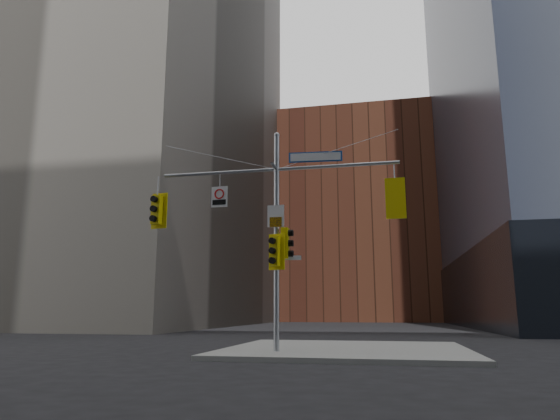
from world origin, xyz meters
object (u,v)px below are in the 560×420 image
at_px(traffic_light_east_arm, 395,199).
at_px(street_sign_blade, 315,157).
at_px(signal_assembly, 277,216).
at_px(traffic_light_pole_side, 286,243).
at_px(traffic_light_west_arm, 157,210).
at_px(regulatory_sign_arm, 219,196).
at_px(traffic_light_pole_front, 275,251).

relative_size(traffic_light_east_arm, street_sign_blade, 0.74).
bearing_deg(signal_assembly, traffic_light_pole_side, 1.42).
distance_m(traffic_light_west_arm, traffic_light_east_arm, 8.06).
bearing_deg(regulatory_sign_arm, signal_assembly, 3.71).
xyz_separation_m(traffic_light_west_arm, street_sign_blade, (5.55, -0.01, 1.55)).
bearing_deg(regulatory_sign_arm, traffic_light_pole_side, 3.83).
distance_m(traffic_light_west_arm, traffic_light_pole_front, 4.54).
bearing_deg(traffic_light_east_arm, signal_assembly, 0.98).
distance_m(street_sign_blade, regulatory_sign_arm, 3.49).
xyz_separation_m(street_sign_blade, regulatory_sign_arm, (-3.28, -0.02, -1.18)).
xyz_separation_m(traffic_light_pole_side, regulatory_sign_arm, (-2.30, -0.03, 1.66)).
bearing_deg(street_sign_blade, traffic_light_pole_front, -173.15).
bearing_deg(traffic_light_pole_front, traffic_light_pole_side, 53.60).
height_order(traffic_light_west_arm, traffic_light_pole_side, traffic_light_west_arm).
height_order(traffic_light_pole_side, traffic_light_pole_front, traffic_light_pole_side).
height_order(signal_assembly, street_sign_blade, signal_assembly).
relative_size(traffic_light_west_arm, traffic_light_pole_side, 1.25).
relative_size(traffic_light_west_arm, traffic_light_east_arm, 0.97).
bearing_deg(traffic_light_west_arm, traffic_light_east_arm, 7.23).
height_order(traffic_light_west_arm, regulatory_sign_arm, regulatory_sign_arm).
height_order(traffic_light_pole_front, street_sign_blade, street_sign_blade).
relative_size(traffic_light_east_arm, traffic_light_pole_side, 1.29).
bearing_deg(street_sign_blade, signal_assembly, 175.30).
height_order(traffic_light_pole_side, street_sign_blade, street_sign_blade).
xyz_separation_m(traffic_light_east_arm, street_sign_blade, (-2.50, 0.00, 1.55)).
distance_m(traffic_light_west_arm, traffic_light_pole_side, 4.75).
bearing_deg(traffic_light_east_arm, street_sign_blade, 0.91).
relative_size(traffic_light_pole_side, traffic_light_pole_front, 0.87).
relative_size(traffic_light_west_arm, traffic_light_pole_front, 1.09).
xyz_separation_m(traffic_light_pole_front, regulatory_sign_arm, (-1.97, 0.25, 1.94)).
bearing_deg(signal_assembly, traffic_light_east_arm, 0.01).
distance_m(signal_assembly, traffic_light_east_arm, 3.83).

